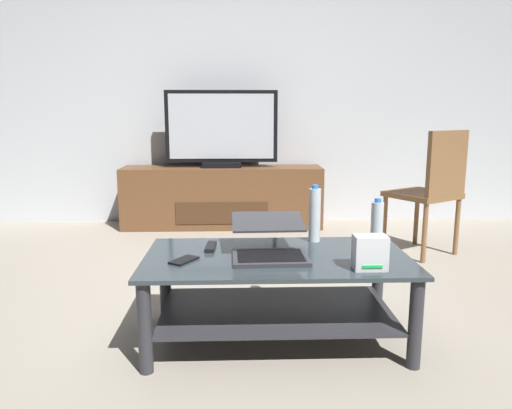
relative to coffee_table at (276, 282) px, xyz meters
The scene contains 12 objects.
ground_plane 0.35m from the coffee_table, 132.96° to the left, with size 7.68×7.68×0.00m, color #9E9384.
back_wall 2.94m from the coffee_table, 92.81° to the left, with size 6.40×0.12×2.80m, color silver.
coffee_table is the anchor object (origin of this frame).
media_cabinet 2.42m from the coffee_table, 97.96° to the left, with size 1.88×0.43×0.57m.
television 2.48m from the coffee_table, 98.03° to the left, with size 1.04×0.20×0.71m.
dining_chair 1.89m from the coffee_table, 47.14° to the left, with size 0.60×0.60×0.96m.
laptop 0.20m from the coffee_table, behind, with size 0.35×0.41×0.17m.
router_box 0.48m from the coffee_table, 29.11° to the right, with size 0.14×0.10×0.15m.
water_bottle_near 0.62m from the coffee_table, 21.73° to the left, with size 0.06×0.06×0.23m.
water_bottle_far 0.43m from the coffee_table, 49.74° to the left, with size 0.06×0.06×0.30m.
cell_phone 0.45m from the coffee_table, 169.82° to the right, with size 0.07×0.14×0.01m, color black.
tv_remote 0.37m from the coffee_table, 158.09° to the left, with size 0.04×0.16×0.02m, color black.
Camera 1 is at (-0.04, -2.35, 1.09)m, focal length 34.29 mm.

